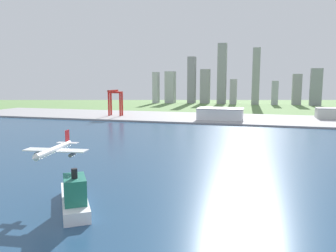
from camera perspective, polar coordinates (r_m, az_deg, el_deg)
The scene contains 9 objects.
ground_plane at distance 329.73m, azimuth 3.27°, elevation -2.48°, with size 2400.00×2400.00×0.00m, color #648C4D.
water_bay at distance 272.57m, azimuth 0.56°, elevation -4.67°, with size 840.00×360.00×0.15m, color navy.
industrial_pier at distance 514.85m, azimuth 7.82°, elevation 1.36°, with size 840.00×140.00×2.50m, color #9B989C.
airplane_landing at distance 170.27m, azimuth -19.12°, elevation -3.95°, with size 32.28×36.82×10.72m.
ferry_boat at distance 161.43m, azimuth -15.88°, elevation -11.67°, with size 34.59×43.22×21.29m.
port_crane_red at distance 537.06m, azimuth -9.16°, elevation 4.88°, with size 22.11×34.64×41.86m.
warehouse_main at distance 488.58m, azimuth 9.04°, elevation 2.12°, with size 65.97×36.69×16.74m.
warehouse_annex at distance 552.74m, azimuth 26.22°, elevation 2.02°, with size 38.97×27.70×15.83m.
distant_skyline at distance 847.51m, azimuth 10.00°, elevation 7.38°, with size 408.51×52.26×150.87m.
Camera 1 is at (69.18, -16.83, 59.61)m, focal length 35.19 mm.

